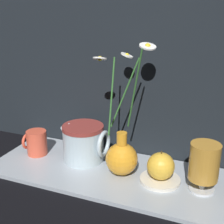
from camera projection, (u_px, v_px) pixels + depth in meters
ground_plane at (108, 174)px, 0.97m from camera, size 6.00×6.00×0.00m
shelf at (108, 172)px, 0.97m from camera, size 0.74×0.30×0.01m
vase_with_flowers at (122, 154)px, 0.94m from camera, size 0.17×0.15×0.39m
yellow_mug at (36, 142)px, 1.07m from camera, size 0.08×0.07×0.08m
ceramic_pitcher at (84, 141)px, 1.02m from camera, size 0.16×0.13×0.13m
tea_glass at (204, 163)px, 0.84m from camera, size 0.08×0.08×0.14m
saucer_plate at (160, 180)px, 0.91m from camera, size 0.12×0.12×0.01m
orange_fruit at (160, 167)px, 0.89m from camera, size 0.08×0.08×0.09m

